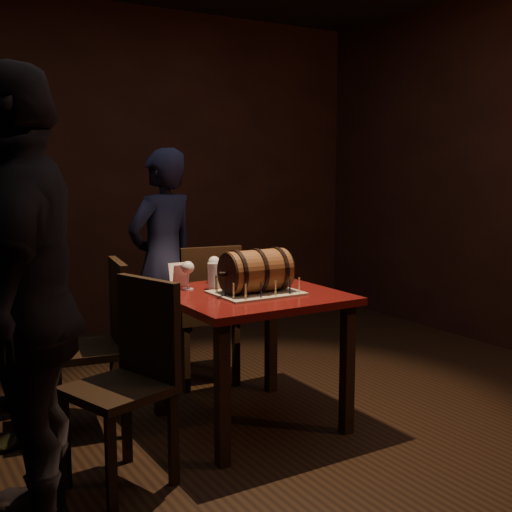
# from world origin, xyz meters

# --- Properties ---
(room_shell) EXTENTS (5.04, 5.04, 2.80)m
(room_shell) POSITION_xyz_m (0.00, 0.00, 1.40)
(room_shell) COLOR black
(room_shell) RESTS_ON ground
(pub_table) EXTENTS (0.90, 0.90, 0.75)m
(pub_table) POSITION_xyz_m (0.00, 0.06, 0.64)
(pub_table) COLOR #460B0B
(pub_table) RESTS_ON ground
(cake_board) EXTENTS (0.45, 0.35, 0.01)m
(cake_board) POSITION_xyz_m (0.01, 0.01, 0.76)
(cake_board) COLOR #9E947F
(cake_board) RESTS_ON pub_table
(barrel_cake) EXTENTS (0.41, 0.24, 0.24)m
(barrel_cake) POSITION_xyz_m (0.01, 0.01, 0.88)
(barrel_cake) COLOR brown
(barrel_cake) RESTS_ON cake_board
(birthday_candles) EXTENTS (0.40, 0.30, 0.09)m
(birthday_candles) POSITION_xyz_m (0.01, 0.01, 0.80)
(birthday_candles) COLOR #FADF95
(birthday_candles) RESTS_ON cake_board
(wine_glass_left) EXTENTS (0.07, 0.07, 0.16)m
(wine_glass_left) POSITION_xyz_m (-0.26, 0.31, 0.87)
(wine_glass_left) COLOR silver
(wine_glass_left) RESTS_ON pub_table
(wine_glass_mid) EXTENTS (0.07, 0.07, 0.16)m
(wine_glass_mid) POSITION_xyz_m (-0.04, 0.41, 0.87)
(wine_glass_mid) COLOR silver
(wine_glass_mid) RESTS_ON pub_table
(wine_glass_right) EXTENTS (0.07, 0.07, 0.16)m
(wine_glass_right) POSITION_xyz_m (0.13, 0.38, 0.87)
(wine_glass_right) COLOR silver
(wine_glass_right) RESTS_ON pub_table
(pint_of_ale) EXTENTS (0.07, 0.07, 0.15)m
(pint_of_ale) POSITION_xyz_m (-0.13, 0.24, 0.82)
(pint_of_ale) COLOR silver
(pint_of_ale) RESTS_ON pub_table
(menu_card) EXTENTS (0.10, 0.05, 0.13)m
(menu_card) POSITION_xyz_m (-0.26, 0.42, 0.81)
(menu_card) COLOR white
(menu_card) RESTS_ON pub_table
(chair_back) EXTENTS (0.45, 0.45, 0.93)m
(chair_back) POSITION_xyz_m (0.09, 0.77, 0.52)
(chair_back) COLOR black
(chair_back) RESTS_ON ground
(chair_left_rear) EXTENTS (0.46, 0.46, 0.93)m
(chair_left_rear) POSITION_xyz_m (-0.72, 0.42, 0.52)
(chair_left_rear) COLOR black
(chair_left_rear) RESTS_ON ground
(chair_left_front) EXTENTS (0.50, 0.50, 0.93)m
(chair_left_front) POSITION_xyz_m (-0.79, -0.22, 0.52)
(chair_left_front) COLOR black
(chair_left_front) RESTS_ON ground
(person_back) EXTENTS (0.66, 0.53, 1.56)m
(person_back) POSITION_xyz_m (-0.03, 1.20, 0.78)
(person_back) COLOR #191B33
(person_back) RESTS_ON ground
(person_left_front) EXTENTS (0.81, 1.15, 1.81)m
(person_left_front) POSITION_xyz_m (-1.27, -0.43, 0.91)
(person_left_front) COLOR black
(person_left_front) RESTS_ON ground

